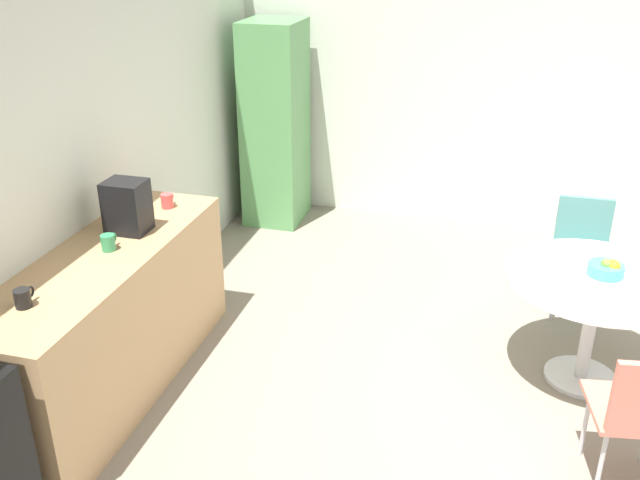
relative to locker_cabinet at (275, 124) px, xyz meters
The scene contains 12 objects.
ground_plane 3.72m from the locker_cabinet, 135.00° to the right, with size 6.00×6.00×0.00m, color gray.
wall_back 2.62m from the locker_cabinet, 169.99° to the left, with size 6.00×0.10×2.60m, color silver.
wall_side_right 2.62m from the locker_cabinet, 79.99° to the right, with size 0.10×6.00×2.60m, color silver.
counter_block 2.86m from the locker_cabinet, behind, with size 2.01×0.60×0.90m, color tan.
locker_cabinet is the anchor object (origin of this frame).
round_table 3.35m from the locker_cabinet, 126.98° to the right, with size 1.08×1.08×0.72m.
chair_teal 2.89m from the locker_cabinet, 111.49° to the right, with size 0.42×0.42×0.83m.
fruit_bowl 3.35m from the locker_cabinet, 126.16° to the right, with size 0.21×0.21×0.11m.
mug_white 2.07m from the locker_cabinet, behind, with size 0.13×0.08×0.09m.
mug_green 2.76m from the locker_cabinet, behind, with size 0.13×0.08×0.09m.
mug_red 3.44m from the locker_cabinet, behind, with size 0.13×0.08×0.09m.
coffee_maker 2.49m from the locker_cabinet, behind, with size 0.20×0.24×0.32m, color black.
Camera 1 is at (-3.38, 0.51, 2.62)m, focal length 39.23 mm.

